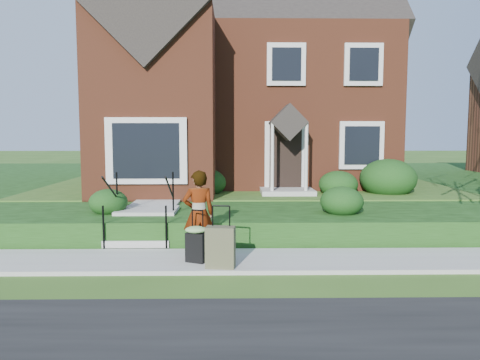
{
  "coord_description": "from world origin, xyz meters",
  "views": [
    {
      "loc": [
        -0.46,
        -8.75,
        2.46
      ],
      "look_at": [
        -0.29,
        2.0,
        1.4
      ],
      "focal_mm": 35.0,
      "sensor_mm": 36.0,
      "label": 1
    }
  ],
  "objects_px": {
    "suitcase_black": "(196,242)",
    "suitcase_olive": "(220,247)",
    "front_steps": "(144,221)",
    "woman": "(199,214)"
  },
  "relations": [
    {
      "from": "suitcase_black",
      "to": "suitcase_olive",
      "type": "bearing_deg",
      "value": -14.31
    },
    {
      "from": "front_steps",
      "to": "suitcase_olive",
      "type": "bearing_deg",
      "value": -53.19
    },
    {
      "from": "front_steps",
      "to": "suitcase_black",
      "type": "bearing_deg",
      "value": -56.7
    },
    {
      "from": "front_steps",
      "to": "woman",
      "type": "height_order",
      "value": "woman"
    },
    {
      "from": "front_steps",
      "to": "suitcase_black",
      "type": "xyz_separation_m",
      "value": [
        1.36,
        -2.06,
        -0.02
      ]
    },
    {
      "from": "front_steps",
      "to": "suitcase_black",
      "type": "distance_m",
      "value": 2.47
    },
    {
      "from": "woman",
      "to": "suitcase_black",
      "type": "xyz_separation_m",
      "value": [
        -0.02,
        -0.41,
        -0.46
      ]
    },
    {
      "from": "front_steps",
      "to": "suitcase_olive",
      "type": "distance_m",
      "value": 3.03
    },
    {
      "from": "front_steps",
      "to": "woman",
      "type": "bearing_deg",
      "value": -50.22
    },
    {
      "from": "front_steps",
      "to": "suitcase_olive",
      "type": "xyz_separation_m",
      "value": [
        1.82,
        -2.43,
        -0.02
      ]
    }
  ]
}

